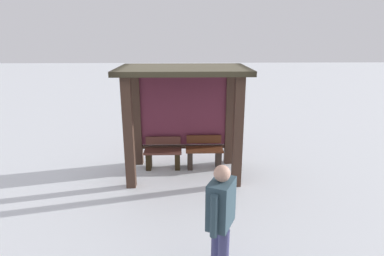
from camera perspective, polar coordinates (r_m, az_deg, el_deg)
name	(u,v)px	position (r m, az deg, el deg)	size (l,w,h in m)	color
ground_plane	(184,173)	(7.36, -1.50, -8.22)	(60.00, 60.00, 0.00)	silver
bus_shelter	(183,98)	(6.96, -1.61, 5.54)	(2.73, 1.76, 2.43)	#3E2A20
bench_left_inside	(163,155)	(7.56, -5.27, -4.93)	(0.88, 0.40, 0.74)	#572F26
bench_center_inside	(204,154)	(7.55, 2.22, -4.79)	(0.88, 0.41, 0.76)	#562B17
person_walking	(221,214)	(4.11, 5.25, -15.28)	(0.42, 0.60, 1.58)	#324A56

